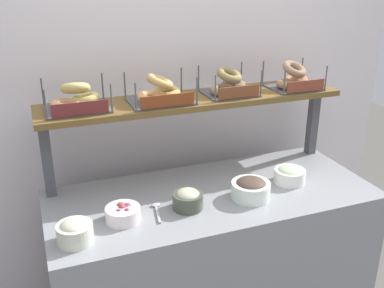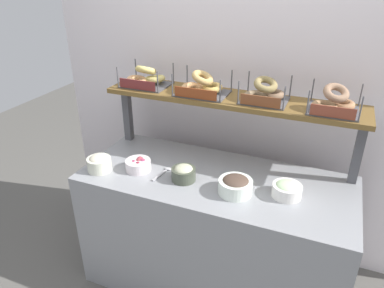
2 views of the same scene
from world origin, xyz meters
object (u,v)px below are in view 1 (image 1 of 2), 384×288
object	(u,v)px
serving_spoon_near_plate	(157,209)
bagel_basket_everything	(293,80)
bowl_scallion_spread	(290,174)
bowl_potato_salad	(75,231)
bagel_basket_sesame	(160,93)
bagel_basket_plain	(76,100)
bowl_chocolate_spread	(251,188)
bowl_tuna_salad	(188,199)
bagel_basket_poppy	(229,85)
bowl_beet_salad	(123,213)

from	to	relation	value
serving_spoon_near_plate	bagel_basket_everything	size ratio (longest dim) A/B	0.64
bowl_scallion_spread	bowl_potato_salad	size ratio (longest dim) A/B	1.09
bowl_scallion_spread	bagel_basket_everything	world-z (taller)	bagel_basket_everything
serving_spoon_near_plate	bagel_basket_sesame	xyz separation A→B (m)	(0.12, 0.31, 0.47)
bagel_basket_sesame	bagel_basket_plain	bearing A→B (deg)	177.20
bowl_chocolate_spread	bowl_tuna_salad	xyz separation A→B (m)	(-0.33, 0.02, -0.00)
bowl_chocolate_spread	bowl_scallion_spread	bearing A→B (deg)	16.35
bowl_potato_salad	bowl_tuna_salad	distance (m)	0.54
bowl_tuna_salad	bagel_basket_sesame	world-z (taller)	bagel_basket_sesame
bowl_potato_salad	bagel_basket_poppy	world-z (taller)	bagel_basket_poppy
bagel_basket_plain	bagel_basket_everything	bearing A→B (deg)	-0.97
bowl_potato_salad	bowl_beet_salad	bearing A→B (deg)	23.71
bowl_beet_salad	bagel_basket_everything	world-z (taller)	bagel_basket_everything
serving_spoon_near_plate	bagel_basket_poppy	world-z (taller)	bagel_basket_poppy
bowl_beet_salad	bagel_basket_plain	size ratio (longest dim) A/B	0.53
bagel_basket_poppy	bowl_tuna_salad	bearing A→B (deg)	-135.63
bagel_basket_sesame	bagel_basket_everything	size ratio (longest dim) A/B	1.16
bowl_scallion_spread	bowl_chocolate_spread	xyz separation A→B (m)	(-0.27, -0.08, 0.01)
serving_spoon_near_plate	bagel_basket_poppy	size ratio (longest dim) A/B	0.62
bowl_beet_salad	bowl_chocolate_spread	world-z (taller)	bowl_chocolate_spread
bowl_scallion_spread	bagel_basket_plain	distance (m)	1.16
bowl_potato_salad	bowl_chocolate_spread	size ratio (longest dim) A/B	0.78
bowl_beet_salad	serving_spoon_near_plate	xyz separation A→B (m)	(0.17, 0.03, -0.03)
bowl_tuna_salad	bowl_beet_salad	bearing A→B (deg)	179.77
bowl_potato_salad	bagel_basket_plain	size ratio (longest dim) A/B	0.50
bowl_potato_salad	bagel_basket_sesame	distance (m)	0.80
serving_spoon_near_plate	bowl_chocolate_spread	bearing A→B (deg)	-5.63
bowl_chocolate_spread	bowl_potato_salad	bearing A→B (deg)	-174.65
bagel_basket_plain	bagel_basket_everything	xyz separation A→B (m)	(1.19, -0.02, -0.00)
bagel_basket_sesame	bagel_basket_everything	xyz separation A→B (m)	(0.78, -0.00, 0.00)
bowl_tuna_salad	serving_spoon_near_plate	distance (m)	0.15
serving_spoon_near_plate	bagel_basket_plain	xyz separation A→B (m)	(-0.28, 0.33, 0.47)
bowl_tuna_salad	serving_spoon_near_plate	size ratio (longest dim) A/B	0.83
bowl_tuna_salad	bowl_scallion_spread	bearing A→B (deg)	6.11
bowl_beet_salad	bagel_basket_plain	xyz separation A→B (m)	(-0.12, 0.36, 0.44)
bowl_chocolate_spread	bagel_basket_everything	distance (m)	0.71
bowl_chocolate_spread	bagel_basket_plain	world-z (taller)	bagel_basket_plain
serving_spoon_near_plate	bowl_beet_salad	bearing A→B (deg)	-170.17
bowl_tuna_salad	serving_spoon_near_plate	xyz separation A→B (m)	(-0.14, 0.03, -0.04)
bagel_basket_poppy	bagel_basket_sesame	bearing A→B (deg)	-177.38
bagel_basket_everything	bagel_basket_poppy	bearing A→B (deg)	177.37
serving_spoon_near_plate	bagel_basket_sesame	world-z (taller)	bagel_basket_sesame
bagel_basket_sesame	bagel_basket_everything	bearing A→B (deg)	-0.00
bagel_basket_plain	bagel_basket_poppy	world-z (taller)	bagel_basket_plain
bowl_beet_salad	bagel_basket_everything	xyz separation A→B (m)	(1.07, 0.34, 0.44)
bowl_potato_salad	bagel_basket_sesame	world-z (taller)	bagel_basket_sesame
bowl_beet_salad	bowl_chocolate_spread	distance (m)	0.64
bowl_tuna_salad	serving_spoon_near_plate	world-z (taller)	bowl_tuna_salad
serving_spoon_near_plate	bagel_basket_poppy	bearing A→B (deg)	32.80
bowl_beet_salad	bowl_scallion_spread	xyz separation A→B (m)	(0.91, 0.06, 0.01)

